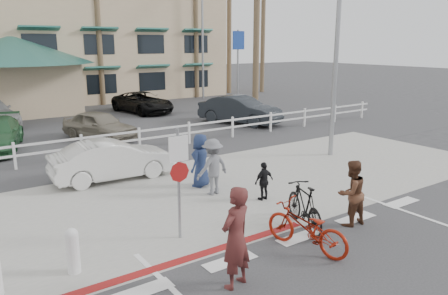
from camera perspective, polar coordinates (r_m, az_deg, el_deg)
ground at (r=10.20m, az=12.27°, el=-12.64°), size 140.00×140.00×0.00m
bike_path at (r=9.14m, az=21.82°, el=-16.63°), size 12.00×16.00×0.01m
sidewalk_plaza at (r=13.40m, az=-1.93°, el=-5.81°), size 22.00×7.00×0.01m
cross_street at (r=16.75m, az=-9.38°, el=-2.01°), size 40.00×5.00×0.01m
parking_lot at (r=25.47m, az=-18.66°, el=2.81°), size 50.00×16.00×0.01m
curb_red at (r=9.39m, az=-6.54°, el=-14.76°), size 7.00×0.25×0.02m
rail_fence at (r=18.60m, az=-10.71°, el=1.07°), size 29.40×0.16×1.00m
building at (r=38.19m, az=-22.08°, el=14.43°), size 28.00×16.00×11.30m
sign_post at (r=9.95m, az=-5.95°, el=-4.07°), size 0.50×0.10×2.90m
bollard_0 at (r=9.28m, az=-19.14°, el=-12.62°), size 0.26×0.26×0.95m
streetlight_0 at (r=17.69m, az=14.54°, el=13.32°), size 0.60×2.00×9.00m
streetlight_1 at (r=35.53m, az=-2.82°, el=14.05°), size 0.60×2.00×9.50m
info_sign at (r=35.04m, az=1.81°, el=10.88°), size 1.20×0.16×5.60m
palm_5 at (r=33.03m, az=-16.22°, el=16.63°), size 4.00×4.00×13.00m
palm_7 at (r=36.47m, az=-3.74°, el=17.57°), size 4.00×4.00×14.00m
palm_8 at (r=39.53m, az=0.69°, el=18.01°), size 4.00×4.00×15.00m
palm_9 at (r=40.50m, az=5.15°, el=16.44°), size 4.00×4.00×13.00m
palm_11 at (r=28.53m, az=4.33°, el=18.67°), size 4.00×4.00×14.00m
bike_red at (r=9.81m, az=10.67°, el=-10.24°), size 1.13×2.13×1.06m
rider_red at (r=8.14m, az=1.54°, el=-11.69°), size 0.82×0.65×1.96m
bike_black at (r=10.90m, az=10.46°, el=-7.53°), size 1.14×1.96×1.14m
rider_black at (r=11.27m, az=16.28°, el=-5.73°), size 0.87×0.71×1.67m
pedestrian_a at (r=12.98m, az=-1.51°, el=-2.54°), size 1.16×0.75×1.70m
pedestrian_child at (r=12.62m, az=5.24°, el=-4.41°), size 0.68×0.31×1.13m
pedestrian_b at (r=13.70m, az=-3.07°, el=-1.70°), size 0.99×0.88×1.69m
car_white_sedan at (r=14.92m, az=-14.33°, el=-1.58°), size 4.07×1.59×1.32m
lot_car_2 at (r=21.26m, az=-15.95°, el=2.81°), size 2.93×4.23×1.34m
lot_car_3 at (r=24.47m, az=2.09°, el=4.94°), size 3.27×5.00×1.56m
lot_car_5 at (r=28.82m, az=-10.57°, el=5.80°), size 2.87×5.05×1.33m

